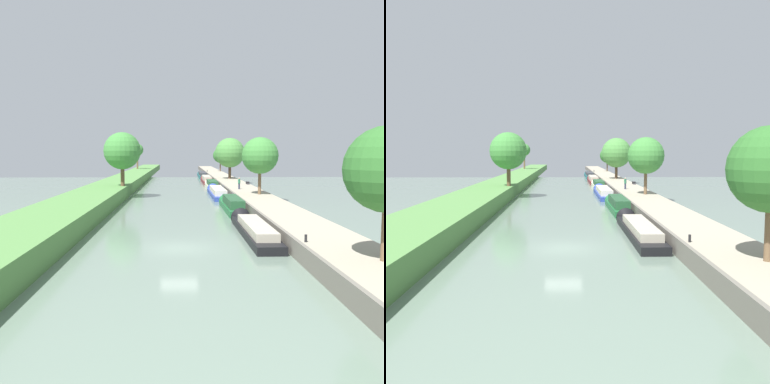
# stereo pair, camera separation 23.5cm
# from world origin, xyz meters

# --- Properties ---
(ground_plane) EXTENTS (160.00, 160.00, 0.00)m
(ground_plane) POSITION_xyz_m (0.00, 0.00, 0.00)
(ground_plane) COLOR slate
(left_grassy_bank) EXTENTS (6.04, 260.00, 1.73)m
(left_grassy_bank) POSITION_xyz_m (-10.24, 0.00, 0.86)
(left_grassy_bank) COLOR #518442
(left_grassy_bank) RESTS_ON ground_plane
(right_towpath) EXTENTS (4.49, 260.00, 1.12)m
(right_towpath) POSITION_xyz_m (9.46, 0.00, 0.56)
(right_towpath) COLOR #9E937F
(right_towpath) RESTS_ON ground_plane
(stone_quay) EXTENTS (0.25, 260.00, 1.17)m
(stone_quay) POSITION_xyz_m (7.09, 0.00, 0.58)
(stone_quay) COLOR #6B665B
(stone_quay) RESTS_ON ground_plane
(narrowboat_black) EXTENTS (1.93, 13.86, 1.84)m
(narrowboat_black) POSITION_xyz_m (5.77, 4.73, 0.47)
(narrowboat_black) COLOR black
(narrowboat_black) RESTS_ON ground_plane
(narrowboat_green) EXTENTS (1.84, 12.05, 2.09)m
(narrowboat_green) POSITION_xyz_m (5.83, 18.64, 0.63)
(narrowboat_green) COLOR #1E6033
(narrowboat_green) RESTS_ON ground_plane
(narrowboat_blue) EXTENTS (2.02, 15.61, 1.97)m
(narrowboat_blue) POSITION_xyz_m (5.55, 34.30, 0.52)
(narrowboat_blue) COLOR #283D93
(narrowboat_blue) RESTS_ON ground_plane
(narrowboat_cream) EXTENTS (1.91, 12.04, 1.99)m
(narrowboat_cream) POSITION_xyz_m (5.84, 48.50, 0.55)
(narrowboat_cream) COLOR beige
(narrowboat_cream) RESTS_ON ground_plane
(narrowboat_maroon) EXTENTS (1.88, 14.94, 2.00)m
(narrowboat_maroon) POSITION_xyz_m (5.75, 62.40, 0.56)
(narrowboat_maroon) COLOR maroon
(narrowboat_maroon) RESTS_ON ground_plane
(narrowboat_teal) EXTENTS (1.87, 15.97, 1.90)m
(narrowboat_teal) POSITION_xyz_m (5.76, 79.18, 0.57)
(narrowboat_teal) COLOR #195B60
(narrowboat_teal) RESTS_ON ground_plane
(tree_rightbank_midnear) EXTENTS (4.59, 4.59, 7.17)m
(tree_rightbank_midnear) POSITION_xyz_m (10.10, 25.01, 5.97)
(tree_rightbank_midnear) COLOR brown
(tree_rightbank_midnear) RESTS_ON right_towpath
(tree_rightbank_midfar) EXTENTS (5.84, 5.84, 8.06)m
(tree_rightbank_midfar) POSITION_xyz_m (10.01, 56.10, 6.24)
(tree_rightbank_midfar) COLOR #4C3828
(tree_rightbank_midfar) RESTS_ON right_towpath
(tree_rightbank_far) EXTENTS (4.04, 4.04, 6.35)m
(tree_rightbank_far) POSITION_xyz_m (11.27, 88.84, 5.44)
(tree_rightbank_far) COLOR brown
(tree_rightbank_far) RESTS_ON right_towpath
(tree_leftbank_downstream) EXTENTS (3.36, 3.36, 6.94)m
(tree_leftbank_downstream) POSITION_xyz_m (-11.56, 89.96, 6.91)
(tree_leftbank_downstream) COLOR brown
(tree_leftbank_downstream) RESTS_ON left_grassy_bank
(tree_leftbank_upstream) EXTENTS (5.12, 5.12, 7.41)m
(tree_leftbank_upstream) POSITION_xyz_m (-7.84, 30.99, 6.56)
(tree_leftbank_upstream) COLOR brown
(tree_leftbank_upstream) RESTS_ON left_grassy_bank
(person_walking) EXTENTS (0.34, 0.34, 1.66)m
(person_walking) POSITION_xyz_m (8.59, 32.51, 1.99)
(person_walking) COLOR #282D42
(person_walking) RESTS_ON right_towpath
(mooring_bollard_near) EXTENTS (0.16, 0.16, 0.45)m
(mooring_bollard_near) POSITION_xyz_m (7.52, -3.41, 1.34)
(mooring_bollard_near) COLOR black
(mooring_bollard_near) RESTS_ON right_towpath
(mooring_bollard_far) EXTENTS (0.16, 0.16, 0.45)m
(mooring_bollard_far) POSITION_xyz_m (7.52, 86.50, 1.34)
(mooring_bollard_far) COLOR black
(mooring_bollard_far) RESTS_ON right_towpath
(park_bench) EXTENTS (0.44, 1.50, 0.47)m
(park_bench) POSITION_xyz_m (11.25, 41.66, 1.46)
(park_bench) COLOR #333338
(park_bench) RESTS_ON right_towpath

